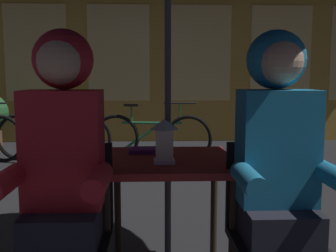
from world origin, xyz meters
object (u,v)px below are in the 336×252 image
(chair_left, at_px, (68,228))
(cafe_table, at_px, (168,176))
(bicycle_second, at_px, (53,137))
(person_right_hooded, at_px, (278,153))
(book, at_px, (146,150))
(person_left_hooded, at_px, (62,155))
(chair_right, at_px, (272,225))
(bicycle_third, at_px, (152,137))
(lantern, at_px, (164,140))

(chair_left, bearing_deg, cafe_table, 37.55)
(bicycle_second, bearing_deg, chair_left, -75.10)
(person_right_hooded, relative_size, book, 7.00)
(book, bearing_deg, cafe_table, -57.33)
(cafe_table, distance_m, person_left_hooded, 0.67)
(chair_right, relative_size, bicycle_third, 0.52)
(cafe_table, bearing_deg, lantern, -101.14)
(lantern, distance_m, bicycle_third, 3.50)
(person_right_hooded, xyz_separation_m, bicycle_second, (-1.97, 3.86, -0.50))
(lantern, relative_size, book, 1.16)
(chair_left, height_order, book, chair_left)
(book, bearing_deg, person_right_hooded, -46.99)
(chair_left, bearing_deg, chair_right, 0.00)
(chair_right, bearing_deg, bicycle_third, 98.86)
(book, bearing_deg, lantern, -73.11)
(bicycle_third, bearing_deg, person_left_hooded, -95.78)
(bicycle_third, bearing_deg, chair_right, -81.14)
(chair_right, distance_m, person_right_hooded, 0.36)
(lantern, relative_size, bicycle_third, 0.14)
(cafe_table, relative_size, person_left_hooded, 0.53)
(person_right_hooded, distance_m, book, 0.86)
(person_left_hooded, relative_size, book, 7.00)
(lantern, bearing_deg, book, 108.81)
(bicycle_second, bearing_deg, person_left_hooded, -75.31)
(chair_right, bearing_deg, bicycle_second, 117.41)
(cafe_table, xyz_separation_m, chair_right, (0.48, -0.37, -0.15))
(person_left_hooded, xyz_separation_m, bicycle_third, (0.38, 3.77, -0.50))
(person_left_hooded, height_order, book, person_left_hooded)
(cafe_table, distance_m, chair_left, 0.62)
(person_right_hooded, bearing_deg, chair_left, 176.61)
(chair_right, height_order, person_left_hooded, person_left_hooded)
(lantern, distance_m, book, 0.33)
(chair_left, distance_m, bicycle_third, 3.73)
(cafe_table, bearing_deg, chair_right, -37.55)
(cafe_table, distance_m, bicycle_second, 3.75)
(person_left_hooded, bearing_deg, cafe_table, 41.57)
(cafe_table, relative_size, bicycle_third, 0.44)
(person_right_hooded, bearing_deg, lantern, 148.42)
(bicycle_third, distance_m, book, 3.19)
(cafe_table, distance_m, person_right_hooded, 0.67)
(cafe_table, height_order, book, book)
(cafe_table, relative_size, person_right_hooded, 0.53)
(cafe_table, relative_size, bicycle_second, 0.44)
(lantern, xyz_separation_m, bicycle_third, (-0.08, 3.46, -0.51))
(bicycle_second, height_order, book, bicycle_second)
(person_right_hooded, bearing_deg, person_left_hooded, 180.00)
(person_left_hooded, bearing_deg, lantern, 34.08)
(cafe_table, xyz_separation_m, bicycle_second, (-1.49, 3.43, -0.29))
(cafe_table, distance_m, chair_right, 0.62)
(cafe_table, bearing_deg, bicycle_second, 113.49)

